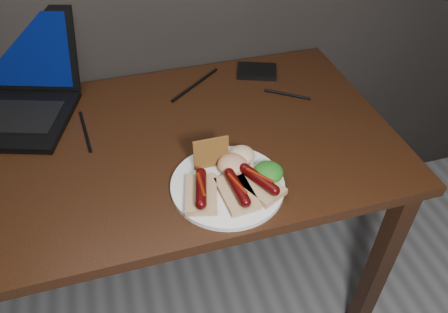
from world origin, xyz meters
TOP-DOWN VIEW (x-y plane):
  - desk at (0.00, 1.38)m, footprint 1.40×0.70m
  - laptop at (-0.30, 1.65)m, footprint 0.46×0.45m
  - hard_drive at (0.44, 1.63)m, footprint 0.14×0.12m
  - desk_cables at (0.03, 1.53)m, footprint 0.94×0.30m
  - plate at (0.21, 1.17)m, footprint 0.31×0.31m
  - bread_sausage_left at (0.14, 1.15)m, footprint 0.10×0.13m
  - bread_sausage_center at (0.21, 1.13)m, footprint 0.08×0.12m
  - bread_sausage_right at (0.27, 1.14)m, footprint 0.11×0.13m
  - crispbread at (0.18, 1.24)m, footprint 0.09×0.01m
  - salad_greens at (0.30, 1.16)m, footprint 0.07×0.07m
  - salsa_mound at (0.23, 1.21)m, footprint 0.07×0.07m
  - coleslaw_mound at (0.26, 1.24)m, footprint 0.06×0.06m

SIDE VIEW (x-z plane):
  - desk at x=0.00m, z-range 0.29..1.04m
  - desk_cables at x=0.03m, z-range 0.75..0.76m
  - plate at x=0.21m, z-range 0.75..0.76m
  - hard_drive at x=0.44m, z-range 0.75..0.77m
  - bread_sausage_left at x=0.14m, z-range 0.76..0.80m
  - bread_sausage_center at x=0.21m, z-range 0.76..0.80m
  - bread_sausage_right at x=0.27m, z-range 0.76..0.80m
  - coleslaw_mound at x=0.26m, z-range 0.76..0.80m
  - salad_greens at x=0.30m, z-range 0.76..0.80m
  - salsa_mound at x=0.23m, z-range 0.76..0.80m
  - laptop at x=-0.30m, z-range 0.68..0.92m
  - crispbread at x=0.18m, z-range 0.76..0.85m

